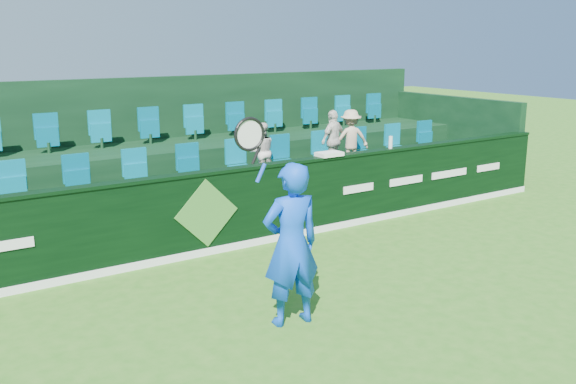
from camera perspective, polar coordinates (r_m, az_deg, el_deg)
ground at (r=7.37m, az=7.04°, el=-13.84°), size 60.00×60.00×0.00m
sponsor_hoarding at (r=10.27m, az=-7.51°, el=-1.88°), size 16.00×0.25×1.35m
stand_tier_front at (r=11.31m, az=-9.96°, el=-1.98°), size 16.00×2.00×0.80m
stand_tier_back at (r=12.97m, az=-13.42°, el=0.96°), size 16.00×1.80×1.30m
stand_rear at (r=13.28m, az=-14.23°, el=3.69°), size 16.00×4.10×2.60m
seat_row_front at (r=11.51m, az=-10.91°, el=1.82°), size 13.50×0.50×0.60m
seat_row_back at (r=13.08m, az=-14.11°, el=5.26°), size 13.50×0.50×0.60m
tennis_player at (r=7.61m, az=0.26°, el=-4.62°), size 1.25×0.56×2.63m
spectator_left at (r=11.92m, az=-2.38°, el=3.62°), size 0.61×0.53×1.08m
spectator_middle at (r=12.86m, az=4.05°, el=4.61°), size 0.76×0.47×1.21m
spectator_right at (r=13.13m, az=5.58°, el=4.72°), size 0.87×0.68×1.19m
towel at (r=11.41m, az=3.69°, el=3.39°), size 0.45×0.29×0.07m
drinks_bottle at (r=12.32m, az=9.10°, el=4.39°), size 0.07×0.07×0.24m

